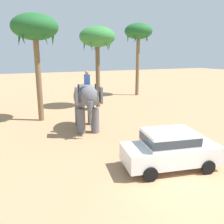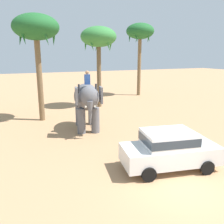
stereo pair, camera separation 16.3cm
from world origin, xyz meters
name	(u,v)px [view 2 (the right image)]	position (x,y,z in m)	size (l,w,h in m)	color
ground_plane	(182,186)	(0.00, 0.00, 0.00)	(120.00, 120.00, 0.00)	tan
car_sedan_foreground	(169,148)	(0.39, 1.39, 0.93)	(4.35, 2.47, 1.70)	white
elephant_with_mahout	(87,100)	(-1.09, 8.03, 1.99)	(2.30, 4.01, 3.88)	slate
palm_tree_behind_elephant	(99,39)	(2.18, 14.35, 6.17)	(3.20, 3.20, 7.25)	brown
palm_tree_near_hut	(140,33)	(8.87, 18.51, 7.17)	(3.20, 3.20, 8.31)	brown
palm_tree_far_back	(36,30)	(-3.47, 11.66, 6.46)	(3.20, 3.20, 7.56)	brown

